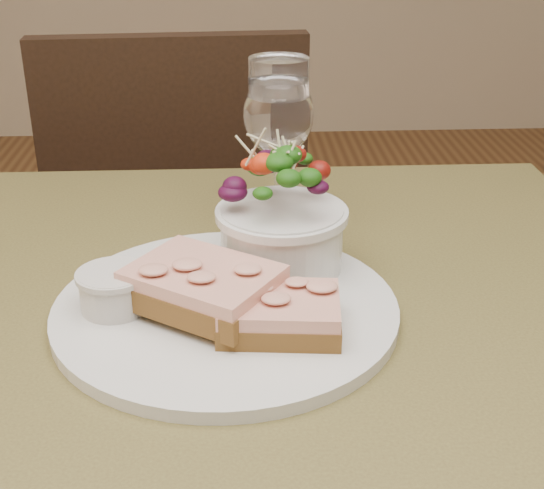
{
  "coord_description": "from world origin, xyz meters",
  "views": [
    {
      "loc": [
        -0.01,
        -0.58,
        1.1
      ],
      "look_at": [
        0.02,
        0.03,
        0.81
      ],
      "focal_mm": 50.0,
      "sensor_mm": 36.0,
      "label": 1
    }
  ],
  "objects_px": {
    "ramekin": "(114,288)",
    "chair_far": "(186,325)",
    "cafe_table": "(253,412)",
    "salad_bowl": "(282,211)",
    "dinner_plate": "(226,309)",
    "sandwich_front": "(280,313)",
    "sandwich_back": "(203,286)",
    "wine_glass": "(279,119)"
  },
  "relations": [
    {
      "from": "ramekin",
      "to": "chair_far",
      "type": "bearing_deg",
      "value": 89.86
    },
    {
      "from": "chair_far",
      "to": "dinner_plate",
      "type": "bearing_deg",
      "value": 93.72
    },
    {
      "from": "dinner_plate",
      "to": "sandwich_front",
      "type": "bearing_deg",
      "value": -43.85
    },
    {
      "from": "sandwich_back",
      "to": "ramekin",
      "type": "distance_m",
      "value": 0.08
    },
    {
      "from": "sandwich_front",
      "to": "salad_bowl",
      "type": "distance_m",
      "value": 0.12
    },
    {
      "from": "ramekin",
      "to": "wine_glass",
      "type": "distance_m",
      "value": 0.27
    },
    {
      "from": "chair_far",
      "to": "sandwich_back",
      "type": "xyz_separation_m",
      "value": [
        0.08,
        -0.74,
        0.49
      ]
    },
    {
      "from": "salad_bowl",
      "to": "ramekin",
      "type": "bearing_deg",
      "value": -154.12
    },
    {
      "from": "cafe_table",
      "to": "chair_far",
      "type": "height_order",
      "value": "chair_far"
    },
    {
      "from": "sandwich_front",
      "to": "sandwich_back",
      "type": "relative_size",
      "value": 0.7
    },
    {
      "from": "chair_far",
      "to": "sandwich_back",
      "type": "relative_size",
      "value": 5.84
    },
    {
      "from": "sandwich_front",
      "to": "sandwich_back",
      "type": "height_order",
      "value": "sandwich_back"
    },
    {
      "from": "sandwich_front",
      "to": "ramekin",
      "type": "distance_m",
      "value": 0.15
    },
    {
      "from": "ramekin",
      "to": "salad_bowl",
      "type": "xyz_separation_m",
      "value": [
        0.15,
        0.07,
        0.04
      ]
    },
    {
      "from": "wine_glass",
      "to": "ramekin",
      "type": "bearing_deg",
      "value": -127.75
    },
    {
      "from": "ramekin",
      "to": "salad_bowl",
      "type": "height_order",
      "value": "salad_bowl"
    },
    {
      "from": "sandwich_front",
      "to": "cafe_table",
      "type": "bearing_deg",
      "value": 129.49
    },
    {
      "from": "cafe_table",
      "to": "chair_far",
      "type": "xyz_separation_m",
      "value": [
        -0.12,
        0.74,
        -0.36
      ]
    },
    {
      "from": "wine_glass",
      "to": "salad_bowl",
      "type": "bearing_deg",
      "value": -91.9
    },
    {
      "from": "sandwich_back",
      "to": "chair_far",
      "type": "bearing_deg",
      "value": 130.08
    },
    {
      "from": "chair_far",
      "to": "dinner_plate",
      "type": "distance_m",
      "value": 0.87
    },
    {
      "from": "chair_far",
      "to": "ramekin",
      "type": "height_order",
      "value": "chair_far"
    },
    {
      "from": "cafe_table",
      "to": "chair_far",
      "type": "distance_m",
      "value": 0.83
    },
    {
      "from": "dinner_plate",
      "to": "wine_glass",
      "type": "distance_m",
      "value": 0.24
    },
    {
      "from": "chair_far",
      "to": "sandwich_back",
      "type": "height_order",
      "value": "chair_far"
    },
    {
      "from": "sandwich_back",
      "to": "salad_bowl",
      "type": "distance_m",
      "value": 0.12
    },
    {
      "from": "dinner_plate",
      "to": "wine_glass",
      "type": "height_order",
      "value": "wine_glass"
    },
    {
      "from": "sandwich_back",
      "to": "sandwich_front",
      "type": "bearing_deg",
      "value": 7.56
    },
    {
      "from": "chair_far",
      "to": "wine_glass",
      "type": "distance_m",
      "value": 0.8
    },
    {
      "from": "salad_bowl",
      "to": "chair_far",
      "type": "bearing_deg",
      "value": 102.83
    },
    {
      "from": "cafe_table",
      "to": "ramekin",
      "type": "height_order",
      "value": "ramekin"
    },
    {
      "from": "sandwich_back",
      "to": "wine_glass",
      "type": "distance_m",
      "value": 0.24
    },
    {
      "from": "dinner_plate",
      "to": "sandwich_front",
      "type": "distance_m",
      "value": 0.07
    },
    {
      "from": "dinner_plate",
      "to": "sandwich_back",
      "type": "height_order",
      "value": "sandwich_back"
    },
    {
      "from": "ramekin",
      "to": "cafe_table",
      "type": "bearing_deg",
      "value": -3.72
    },
    {
      "from": "cafe_table",
      "to": "sandwich_back",
      "type": "xyz_separation_m",
      "value": [
        -0.04,
        -0.0,
        0.14
      ]
    },
    {
      "from": "cafe_table",
      "to": "salad_bowl",
      "type": "relative_size",
      "value": 6.3
    },
    {
      "from": "sandwich_front",
      "to": "salad_bowl",
      "type": "height_order",
      "value": "salad_bowl"
    },
    {
      "from": "chair_far",
      "to": "sandwich_front",
      "type": "height_order",
      "value": "chair_far"
    },
    {
      "from": "cafe_table",
      "to": "dinner_plate",
      "type": "relative_size",
      "value": 2.59
    },
    {
      "from": "sandwich_back",
      "to": "dinner_plate",
      "type": "bearing_deg",
      "value": 66.37
    },
    {
      "from": "cafe_table",
      "to": "salad_bowl",
      "type": "height_order",
      "value": "salad_bowl"
    }
  ]
}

